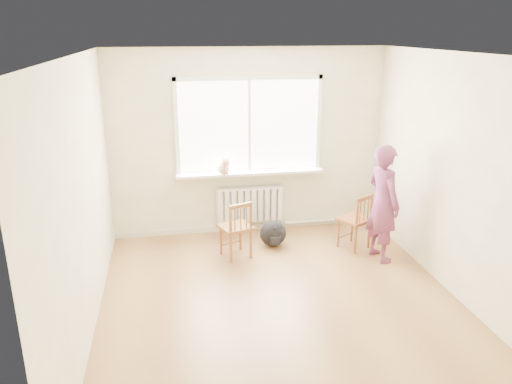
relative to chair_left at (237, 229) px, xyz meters
name	(u,v)px	position (x,y,z in m)	size (l,w,h in m)	color
floor	(282,305)	(0.32, -1.30, -0.40)	(4.50, 4.50, 0.00)	#9D7040
ceiling	(287,55)	(0.32, -1.30, 2.30)	(4.50, 4.50, 0.00)	white
back_wall	(249,143)	(0.32, 0.95, 0.95)	(4.00, 0.01, 2.70)	#F0E8C0
window	(249,122)	(0.32, 0.92, 1.26)	(2.12, 0.05, 1.42)	white
windowsill	(250,173)	(0.32, 0.84, 0.53)	(2.15, 0.22, 0.04)	white
radiator	(250,204)	(0.32, 0.86, 0.04)	(1.00, 0.12, 0.55)	white
heating_pipe	(329,220)	(1.57, 0.89, -0.32)	(0.04, 0.04, 1.40)	silver
baseboard	(249,227)	(0.32, 0.93, -0.36)	(4.00, 0.03, 0.08)	beige
chair_left	(237,229)	(0.00, 0.00, 0.00)	(0.50, 0.49, 0.80)	#98552C
chair_right	(357,221)	(1.67, -0.01, 0.00)	(0.53, 0.52, 0.80)	#98552C
person	(383,203)	(1.87, -0.35, 0.37)	(0.57, 0.37, 1.55)	#BC3E56
cat	(224,167)	(-0.08, 0.75, 0.66)	(0.22, 0.43, 0.29)	beige
backpack	(273,234)	(0.55, 0.27, -0.21)	(0.37, 0.28, 0.37)	black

